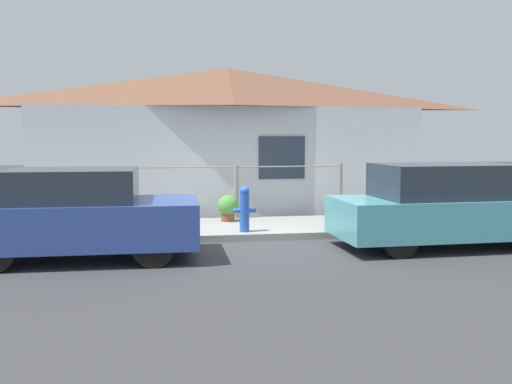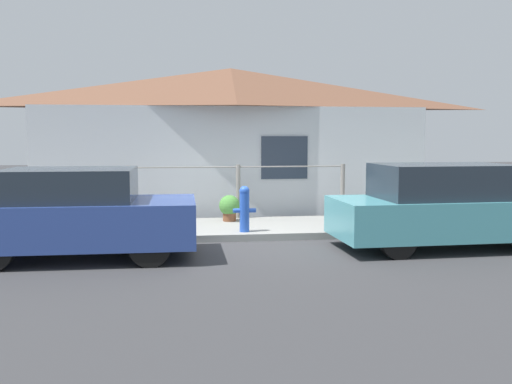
{
  "view_description": "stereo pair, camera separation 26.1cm",
  "coord_description": "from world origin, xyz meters",
  "px_view_note": "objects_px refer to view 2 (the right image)",
  "views": [
    {
      "loc": [
        -1.6,
        -10.38,
        1.97
      ],
      "look_at": [
        0.14,
        0.3,
        0.9
      ],
      "focal_mm": 40.0,
      "sensor_mm": 36.0,
      "label": 1
    },
    {
      "loc": [
        -1.34,
        -10.42,
        1.97
      ],
      "look_at": [
        0.14,
        0.3,
        0.9
      ],
      "focal_mm": 40.0,
      "sensor_mm": 36.0,
      "label": 2
    }
  ],
  "objects_px": {
    "car_left": "(78,214)",
    "potted_plant_near_hydrant": "(229,207)",
    "car_right": "(448,207)",
    "fire_hydrant": "(244,208)"
  },
  "relations": [
    {
      "from": "car_left",
      "to": "potted_plant_near_hydrant",
      "type": "relative_size",
      "value": 6.51
    },
    {
      "from": "car_right",
      "to": "fire_hydrant",
      "type": "height_order",
      "value": "car_right"
    },
    {
      "from": "car_right",
      "to": "fire_hydrant",
      "type": "distance_m",
      "value": 3.7
    },
    {
      "from": "potted_plant_near_hydrant",
      "to": "car_right",
      "type": "bearing_deg",
      "value": -38.18
    },
    {
      "from": "car_left",
      "to": "potted_plant_near_hydrant",
      "type": "bearing_deg",
      "value": 46.86
    },
    {
      "from": "car_left",
      "to": "fire_hydrant",
      "type": "bearing_deg",
      "value": 26.81
    },
    {
      "from": "car_left",
      "to": "fire_hydrant",
      "type": "xyz_separation_m",
      "value": [
        2.85,
        1.4,
        -0.13
      ]
    },
    {
      "from": "fire_hydrant",
      "to": "potted_plant_near_hydrant",
      "type": "relative_size",
      "value": 1.56
    },
    {
      "from": "car_left",
      "to": "potted_plant_near_hydrant",
      "type": "distance_m",
      "value": 3.9
    },
    {
      "from": "car_left",
      "to": "car_right",
      "type": "bearing_deg",
      "value": 0.6
    }
  ]
}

